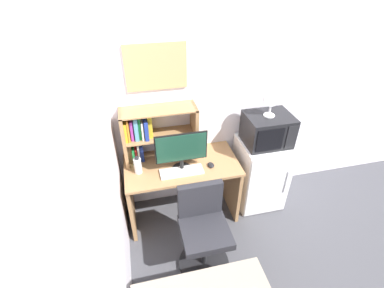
{
  "coord_description": "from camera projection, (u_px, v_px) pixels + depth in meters",
  "views": [
    {
      "loc": [
        -1.37,
        -2.45,
        2.49
      ],
      "look_at": [
        -0.88,
        -0.32,
        0.97
      ],
      "focal_mm": 26.0,
      "sensor_mm": 36.0,
      "label": 1
    }
  ],
  "objects": [
    {
      "name": "wall_back",
      "position": [
        300.0,
        86.0,
        2.98
      ],
      "size": [
        6.4,
        0.04,
        2.6
      ],
      "primitive_type": "cube",
      "color": "silver",
      "rests_on": "ground_plane"
    },
    {
      "name": "wall_left",
      "position": [
        100.0,
        258.0,
        1.31
      ],
      "size": [
        0.04,
        4.4,
        2.6
      ],
      "primitive_type": "cube",
      "color": "silver",
      "rests_on": "ground_plane"
    },
    {
      "name": "desk",
      "position": [
        182.0,
        181.0,
        2.93
      ],
      "size": [
        1.15,
        0.59,
        0.72
      ],
      "color": "#997047",
      "rests_on": "ground_plane"
    },
    {
      "name": "hutch_bookshelf",
      "position": [
        148.0,
        132.0,
        2.71
      ],
      "size": [
        0.73,
        0.26,
        0.56
      ],
      "color": "#997047",
      "rests_on": "desk"
    },
    {
      "name": "monitor",
      "position": [
        181.0,
        150.0,
        2.6
      ],
      "size": [
        0.5,
        0.19,
        0.41
      ],
      "color": "black",
      "rests_on": "desk"
    },
    {
      "name": "keyboard",
      "position": [
        182.0,
        172.0,
        2.69
      ],
      "size": [
        0.42,
        0.14,
        0.02
      ],
      "primitive_type": "cube",
      "color": "silver",
      "rests_on": "desk"
    },
    {
      "name": "computer_mouse",
      "position": [
        211.0,
        165.0,
        2.77
      ],
      "size": [
        0.06,
        0.09,
        0.03
      ],
      "primitive_type": "ellipsoid",
      "color": "black",
      "rests_on": "desk"
    },
    {
      "name": "water_bottle",
      "position": [
        138.0,
        165.0,
        2.65
      ],
      "size": [
        0.07,
        0.07,
        0.18
      ],
      "color": "silver",
      "rests_on": "desk"
    },
    {
      "name": "mini_fridge",
      "position": [
        260.0,
        172.0,
        3.16
      ],
      "size": [
        0.51,
        0.51,
        0.83
      ],
      "color": "white",
      "rests_on": "ground_plane"
    },
    {
      "name": "microwave",
      "position": [
        268.0,
        129.0,
        2.84
      ],
      "size": [
        0.46,
        0.38,
        0.32
      ],
      "color": "black",
      "rests_on": "mini_fridge"
    },
    {
      "name": "desk_fan",
      "position": [
        272.0,
        99.0,
        2.63
      ],
      "size": [
        0.2,
        0.11,
        0.31
      ],
      "color": "silver",
      "rests_on": "microwave"
    },
    {
      "name": "desk_chair",
      "position": [
        203.0,
        234.0,
        2.5
      ],
      "size": [
        0.48,
        0.48,
        0.88
      ],
      "color": "black",
      "rests_on": "ground_plane"
    },
    {
      "name": "wall_corkboard",
      "position": [
        156.0,
        67.0,
        2.48
      ],
      "size": [
        0.56,
        0.02,
        0.42
      ],
      "primitive_type": "cube",
      "color": "tan"
    }
  ]
}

